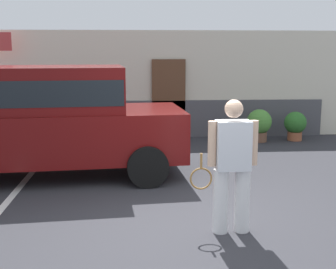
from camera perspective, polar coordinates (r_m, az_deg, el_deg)
ground_plane at (r=6.25m, az=3.00°, el=-11.53°), size 40.00×40.00×0.00m
parking_stripe_0 at (r=7.88m, az=-18.94°, el=-7.34°), size 0.12×4.40×0.01m
house_frontage at (r=12.46m, az=-0.65°, el=5.91°), size 10.41×0.40×2.85m
parked_suv at (r=8.67m, az=-14.29°, el=2.25°), size 4.75×2.49×2.05m
tennis_player_man at (r=5.89m, az=7.99°, el=-3.80°), size 0.90×0.28×1.74m
potted_plant_by_porch at (r=12.01m, az=11.32°, el=1.33°), size 0.64×0.64×0.84m
potted_plant_secondary at (r=12.39m, az=15.60°, el=1.21°), size 0.58×0.58×0.76m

